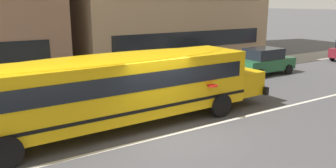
# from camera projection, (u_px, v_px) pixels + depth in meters

# --- Properties ---
(ground_plane) EXTENTS (400.00, 400.00, 0.00)m
(ground_plane) POSITION_uv_depth(u_px,v_px,m) (167.00, 135.00, 11.40)
(ground_plane) COLOR #4C4C4F
(sidewalk_far) EXTENTS (120.00, 3.00, 0.01)m
(sidewalk_far) POSITION_uv_depth(u_px,v_px,m) (88.00, 86.00, 18.02)
(sidewalk_far) COLOR gray
(sidewalk_far) RESTS_ON ground_plane
(lane_centreline) EXTENTS (110.00, 0.16, 0.01)m
(lane_centreline) POSITION_uv_depth(u_px,v_px,m) (167.00, 135.00, 11.40)
(lane_centreline) COLOR silver
(lane_centreline) RESTS_ON ground_plane
(school_bus) EXTENTS (11.95, 2.84, 2.66)m
(school_bus) POSITION_uv_depth(u_px,v_px,m) (123.00, 84.00, 11.90)
(school_bus) COLOR yellow
(school_bus) RESTS_ON ground_plane
(parked_car_green_mid_block) EXTENTS (3.93, 1.95, 1.64)m
(parked_car_green_mid_block) POSITION_uv_depth(u_px,v_px,m) (264.00, 61.00, 20.91)
(parked_car_green_mid_block) COLOR #236038
(parked_car_green_mid_block) RESTS_ON ground_plane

